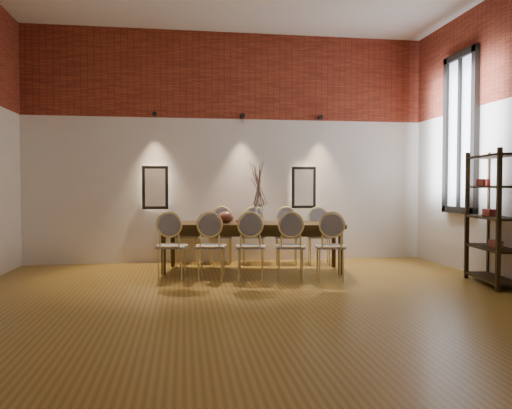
{
  "coord_description": "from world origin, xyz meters",
  "views": [
    {
      "loc": [
        -0.82,
        -5.25,
        1.31
      ],
      "look_at": [
        0.24,
        2.04,
        1.05
      ],
      "focal_mm": 35.0,
      "sensor_mm": 36.0,
      "label": 1
    }
  ],
  "objects": [
    {
      "name": "chair_far_b",
      "position": [
        -0.19,
        3.26,
        0.47
      ],
      "size": [
        0.51,
        0.51,
        0.94
      ],
      "primitive_type": null,
      "rotation": [
        0.0,
        0.0,
        2.97
      ],
      "color": "#E1CC7D",
      "rests_on": "floor"
    },
    {
      "name": "spot_fixture_mid",
      "position": [
        0.2,
        3.42,
        2.55
      ],
      "size": [
        0.08,
        0.1,
        0.08
      ],
      "primitive_type": "cylinder",
      "rotation": [
        1.57,
        0.0,
        0.0
      ],
      "color": "black",
      "rests_on": "wall_back"
    },
    {
      "name": "spot_fixture_left",
      "position": [
        -1.3,
        3.42,
        2.55
      ],
      "size": [
        0.08,
        0.1,
        0.08
      ],
      "primitive_type": "cylinder",
      "rotation": [
        1.57,
        0.0,
        0.0
      ],
      "color": "black",
      "rests_on": "wall_back"
    },
    {
      "name": "floor",
      "position": [
        0.0,
        0.0,
        -0.01
      ],
      "size": [
        7.0,
        7.0,
        0.02
      ],
      "primitive_type": "cube",
      "color": "olive",
      "rests_on": "ground"
    },
    {
      "name": "chair_far_a",
      "position": [
        -0.74,
        3.35,
        0.47
      ],
      "size": [
        0.51,
        0.51,
        0.94
      ],
      "primitive_type": null,
      "rotation": [
        0.0,
        0.0,
        2.97
      ],
      "color": "#E1CC7D",
      "rests_on": "floor"
    },
    {
      "name": "chair_near_e",
      "position": [
        1.22,
        1.54,
        0.47
      ],
      "size": [
        0.51,
        0.51,
        0.94
      ],
      "primitive_type": null,
      "rotation": [
        0.0,
        0.0,
        -0.17
      ],
      "color": "#E1CC7D",
      "rests_on": "floor"
    },
    {
      "name": "window_glass",
      "position": [
        3.46,
        2.0,
        2.15
      ],
      "size": [
        0.02,
        0.78,
        2.38
      ],
      "primitive_type": "cube",
      "color": "silver",
      "rests_on": "wall_right"
    },
    {
      "name": "dining_table",
      "position": [
        0.24,
        2.44,
        0.38
      ],
      "size": [
        2.91,
        1.35,
        0.75
      ],
      "primitive_type": "cube",
      "rotation": [
        0.0,
        0.0,
        -0.17
      ],
      "color": "#301F09",
      "rests_on": "floor"
    },
    {
      "name": "brick_band_back",
      "position": [
        0.0,
        3.48,
        3.25
      ],
      "size": [
        7.0,
        0.02,
        1.5
      ],
      "primitive_type": "cube",
      "color": "maroon",
      "rests_on": "ground"
    },
    {
      "name": "book",
      "position": [
        0.14,
        2.67,
        0.77
      ],
      "size": [
        0.29,
        0.22,
        0.03
      ],
      "primitive_type": "cube",
      "rotation": [
        0.0,
        0.0,
        -0.17
      ],
      "color": "#92296A",
      "rests_on": "dining_table"
    },
    {
      "name": "chair_far_e",
      "position": [
        1.47,
        2.98,
        0.47
      ],
      "size": [
        0.51,
        0.51,
        0.94
      ],
      "primitive_type": null,
      "rotation": [
        0.0,
        0.0,
        2.97
      ],
      "color": "#E1CC7D",
      "rests_on": "floor"
    },
    {
      "name": "window_frame",
      "position": [
        3.44,
        2.0,
        2.15
      ],
      "size": [
        0.08,
        0.9,
        2.5
      ],
      "primitive_type": "cube",
      "color": "black",
      "rests_on": "wall_right"
    },
    {
      "name": "niche_right",
      "position": [
        1.3,
        3.45,
        1.3
      ],
      "size": [
        0.36,
        0.06,
        0.66
      ],
      "primitive_type": "cube",
      "color": "#FFEAC6",
      "rests_on": "wall_back"
    },
    {
      "name": "window_mullion",
      "position": [
        3.44,
        2.0,
        2.15
      ],
      "size": [
        0.06,
        0.06,
        2.4
      ],
      "primitive_type": "cube",
      "color": "black",
      "rests_on": "wall_right"
    },
    {
      "name": "bowl",
      "position": [
        -0.17,
        2.46,
        0.84
      ],
      "size": [
        0.24,
        0.24,
        0.18
      ],
      "primitive_type": "ellipsoid",
      "color": "brown",
      "rests_on": "dining_table"
    },
    {
      "name": "vase",
      "position": [
        0.33,
        2.43,
        0.9
      ],
      "size": [
        0.14,
        0.14,
        0.3
      ],
      "primitive_type": "cylinder",
      "color": "silver",
      "rests_on": "dining_table"
    },
    {
      "name": "wall_back",
      "position": [
        0.0,
        3.55,
        2.0
      ],
      "size": [
        7.0,
        0.1,
        4.0
      ],
      "primitive_type": "cube",
      "color": "silver",
      "rests_on": "ground"
    },
    {
      "name": "chair_far_d",
      "position": [
        0.91,
        3.07,
        0.47
      ],
      "size": [
        0.51,
        0.51,
        0.94
      ],
      "primitive_type": null,
      "rotation": [
        0.0,
        0.0,
        2.97
      ],
      "color": "#E1CC7D",
      "rests_on": "floor"
    },
    {
      "name": "shelving_rack",
      "position": [
        3.28,
        0.87,
        0.9
      ],
      "size": [
        0.52,
        1.05,
        1.8
      ],
      "primitive_type": null,
      "rotation": [
        0.0,
        0.0,
        -0.15
      ],
      "color": "black",
      "rests_on": "floor"
    },
    {
      "name": "chair_near_d",
      "position": [
        0.67,
        1.63,
        0.47
      ],
      "size": [
        0.51,
        0.51,
        0.94
      ],
      "primitive_type": null,
      "rotation": [
        0.0,
        0.0,
        -0.17
      ],
      "color": "#E1CC7D",
      "rests_on": "floor"
    },
    {
      "name": "spot_fixture_right",
      "position": [
        1.6,
        3.42,
        2.55
      ],
      "size": [
        0.08,
        0.1,
        0.08
      ],
      "primitive_type": "cylinder",
      "rotation": [
        1.57,
        0.0,
        0.0
      ],
      "color": "black",
      "rests_on": "wall_back"
    },
    {
      "name": "dried_branches",
      "position": [
        0.33,
        2.43,
        1.35
      ],
      "size": [
        0.5,
        0.5,
        0.7
      ],
      "primitive_type": null,
      "color": "#48352C",
      "rests_on": "vase"
    },
    {
      "name": "chair_near_b",
      "position": [
        -0.43,
        1.82,
        0.47
      ],
      "size": [
        0.51,
        0.51,
        0.94
      ],
      "primitive_type": null,
      "rotation": [
        0.0,
        0.0,
        -0.17
      ],
      "color": "#E1CC7D",
      "rests_on": "floor"
    },
    {
      "name": "niche_left",
      "position": [
        -1.3,
        3.45,
        1.3
      ],
      "size": [
        0.36,
        0.06,
        0.66
      ],
      "primitive_type": "cube",
      "color": "#FFEAC6",
      "rests_on": "wall_back"
    },
    {
      "name": "chair_near_a",
      "position": [
        -0.99,
        1.91,
        0.47
      ],
      "size": [
        0.51,
        0.51,
        0.94
      ],
      "primitive_type": null,
      "rotation": [
        0.0,
        0.0,
        -0.17
      ],
      "color": "#E1CC7D",
      "rests_on": "floor"
    },
    {
      "name": "chair_far_c",
      "position": [
        0.36,
        3.16,
        0.47
      ],
      "size": [
        0.51,
        0.51,
        0.94
      ],
      "primitive_type": null,
      "rotation": [
        0.0,
        0.0,
        2.97
      ],
      "color": "#E1CC7D",
      "rests_on": "floor"
    },
    {
      "name": "chair_near_c",
      "position": [
        0.12,
        1.72,
        0.47
      ],
      "size": [
        0.51,
        0.51,
        0.94
      ],
      "primitive_type": null,
      "rotation": [
        0.0,
        0.0,
        -0.17
      ],
      "color": "#E1CC7D",
      "rests_on": "floor"
    }
  ]
}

